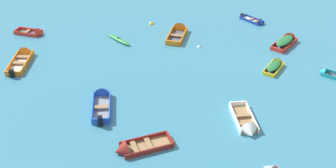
{
  "coord_description": "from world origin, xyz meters",
  "views": [
    {
      "loc": [
        -6.36,
        -7.01,
        17.41
      ],
      "look_at": [
        0.0,
        19.08,
        0.15
      ],
      "focal_mm": 44.25,
      "sensor_mm": 36.0,
      "label": 1
    }
  ],
  "objects": [
    {
      "name": "rowboat_red_near_camera",
      "position": [
        12.31,
        23.48,
        0.29
      ],
      "size": [
        3.49,
        3.09,
        1.14
      ],
      "color": "#4C4C51",
      "rests_on": "ground_plane"
    },
    {
      "name": "rowboat_orange_back_row_center",
      "position": [
        -11.05,
        26.18,
        0.2
      ],
      "size": [
        2.26,
        4.55,
        1.21
      ],
      "color": "beige",
      "rests_on": "ground_plane"
    },
    {
      "name": "kayak_green_back_row_right",
      "position": [
        -2.63,
        27.61,
        0.15
      ],
      "size": [
        2.04,
        3.03,
        0.3
      ],
      "color": "#288C3D",
      "rests_on": "ground_plane"
    },
    {
      "name": "rowboat_white_cluster_outer",
      "position": [
        3.87,
        12.73,
        0.19
      ],
      "size": [
        1.64,
        3.8,
        1.14
      ],
      "color": "#99754C",
      "rests_on": "ground_plane"
    },
    {
      "name": "rowboat_turquoise_outer_left",
      "position": [
        12.9,
        17.49,
        0.13
      ],
      "size": [
        2.4,
        2.62,
        0.8
      ],
      "color": "#4C4C51",
      "rests_on": "ground_plane"
    },
    {
      "name": "rowboat_blue_cluster_inner",
      "position": [
        -5.2,
        18.07,
        0.22
      ],
      "size": [
        1.71,
        4.33,
        1.12
      ],
      "color": "gray",
      "rests_on": "ground_plane"
    },
    {
      "name": "rowboat_deep_blue_midfield_right",
      "position": [
        11.5,
        28.19,
        0.12
      ],
      "size": [
        2.07,
        2.92,
        0.87
      ],
      "color": "beige",
      "rests_on": "ground_plane"
    },
    {
      "name": "rowboat_red_far_right",
      "position": [
        -10.21,
        30.79,
        0.16
      ],
      "size": [
        3.01,
        2.33,
        0.98
      ],
      "color": "#4C4C51",
      "rests_on": "ground_plane"
    },
    {
      "name": "rowboat_yellow_midfield_left",
      "position": [
        9.31,
        19.66,
        0.23
      ],
      "size": [
        2.62,
        2.57,
        0.9
      ],
      "color": "#4C4C51",
      "rests_on": "ground_plane"
    },
    {
      "name": "rowboat_maroon_foreground_center",
      "position": [
        -4.04,
        12.38,
        0.16
      ],
      "size": [
        3.79,
        1.76,
        1.24
      ],
      "color": "#99754C",
      "rests_on": "ground_plane"
    },
    {
      "name": "rowboat_orange_center",
      "position": [
        3.24,
        27.92,
        0.2
      ],
      "size": [
        2.94,
        4.05,
        1.3
      ],
      "color": "#4C4C51",
      "rests_on": "ground_plane"
    },
    {
      "name": "mooring_buoy_between_boats_right",
      "position": [
        4.22,
        24.61,
        0.0
      ],
      "size": [
        0.34,
        0.34,
        0.34
      ],
      "primitive_type": "sphere",
      "color": "silver",
      "rests_on": "ground_plane"
    },
    {
      "name": "mooring_buoy_far_field",
      "position": [
        1.07,
        30.53,
        0.0
      ],
      "size": [
        0.46,
        0.46,
        0.46
      ],
      "primitive_type": "sphere",
      "color": "yellow",
      "rests_on": "ground_plane"
    }
  ]
}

